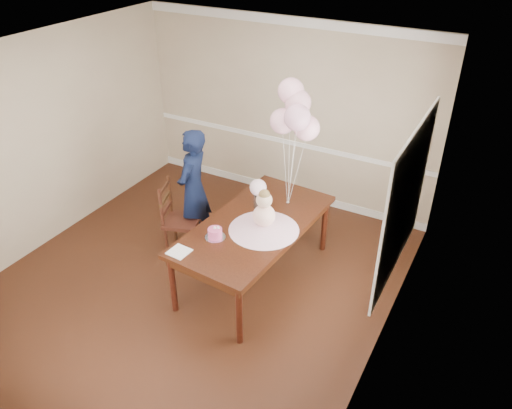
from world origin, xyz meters
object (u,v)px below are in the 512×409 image
object	(u,v)px
dining_chair_seat	(182,221)
woman	(193,189)
dining_table_top	(255,225)
birthday_cake	(215,233)

from	to	relation	value
dining_chair_seat	woman	distance (m)	0.44
dining_table_top	birthday_cake	world-z (taller)	birthday_cake
birthday_cake	dining_chair_seat	distance (m)	1.09
dining_chair_seat	woman	xyz separation A→B (m)	(0.04, 0.24, 0.37)
dining_table_top	birthday_cake	size ratio (longest dim) A/B	13.33
dining_chair_seat	woman	size ratio (longest dim) A/B	0.27
woman	birthday_cake	bearing A→B (deg)	38.00
dining_table_top	woman	world-z (taller)	woman
birthday_cake	dining_chair_seat	bearing A→B (deg)	148.78
dining_chair_seat	woman	bearing A→B (deg)	61.56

